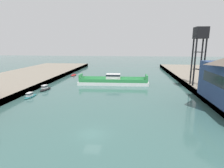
% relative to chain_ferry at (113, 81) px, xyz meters
% --- Properties ---
extents(ground_plane, '(400.00, 400.00, 0.00)m').
position_rel_chain_ferry_xyz_m(ground_plane, '(0.58, -35.97, -1.08)').
color(ground_plane, '#3D6660').
extents(chain_ferry, '(23.66, 6.80, 3.57)m').
position_rel_chain_ferry_xyz_m(chain_ferry, '(0.00, 0.00, 0.00)').
color(chain_ferry, silver).
rests_on(chain_ferry, ground).
extents(moored_boat_near_left, '(2.20, 5.22, 1.61)m').
position_rel_chain_ferry_xyz_m(moored_boat_near_left, '(-19.16, -10.63, -0.49)').
color(moored_boat_near_left, black).
rests_on(moored_boat_near_left, ground).
extents(moored_boat_near_right, '(1.64, 4.94, 1.32)m').
position_rel_chain_ferry_xyz_m(moored_boat_near_right, '(-19.51, -18.24, -0.58)').
color(moored_boat_near_right, '#237075').
rests_on(moored_boat_near_right, ground).
extents(moored_boat_mid_left, '(1.85, 5.03, 1.05)m').
position_rel_chain_ferry_xyz_m(moored_boat_mid_left, '(-19.17, 16.14, -0.79)').
color(moored_boat_mid_left, red).
rests_on(moored_boat_mid_left, ground).
extents(crane_tower, '(3.39, 3.39, 16.53)m').
position_rel_chain_ferry_xyz_m(crane_tower, '(25.27, -5.21, 13.53)').
color(crane_tower, black).
rests_on(crane_tower, quay_right).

